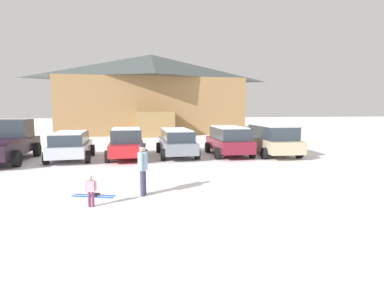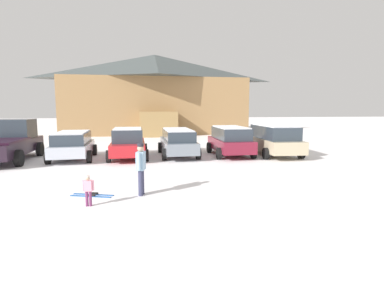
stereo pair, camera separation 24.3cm
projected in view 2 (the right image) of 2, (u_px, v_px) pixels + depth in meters
The scene contains 11 objects.
ground at pixel (229, 271), 5.11m from camera, with size 160.00×160.00×0.00m, color white.
ski_lodge at pixel (155, 93), 33.70m from camera, with size 19.76×11.46×8.65m.
parked_silver_wagon at pixel (73, 144), 16.09m from camera, with size 2.35×4.11×1.50m.
parked_red_sedan at pixel (128, 143), 16.47m from camera, with size 2.23×4.18×1.68m.
parked_grey_wagon at pixel (178, 141), 17.30m from camera, with size 2.18×4.67×1.56m.
parked_maroon_van at pixel (230, 140), 17.42m from camera, with size 2.19×4.08×1.69m.
parked_beige_suv at pixel (274, 139), 17.60m from camera, with size 2.31×4.82×1.78m.
pickup_truck at pixel (9, 142), 15.72m from camera, with size 2.57×5.42×2.15m.
skier_child_in_pink_snowsuit at pixel (88, 189), 8.43m from camera, with size 0.33×0.14×0.89m.
skier_adult_in_blue_parka at pixel (141, 166), 9.47m from camera, with size 0.32×0.61×1.67m.
pair_of_skis at pixel (92, 195), 9.48m from camera, with size 1.37×0.68×0.08m.
Camera 2 is at (-1.35, -4.66, 2.77)m, focal length 28.00 mm.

